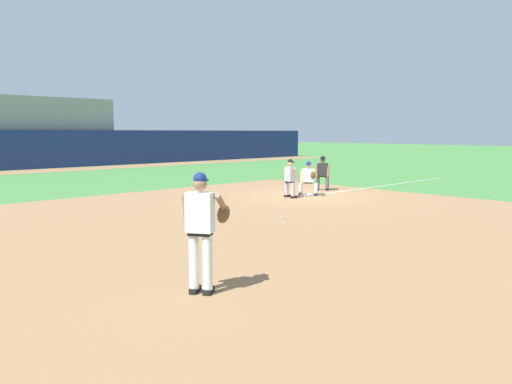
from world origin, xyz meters
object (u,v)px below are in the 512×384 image
(first_base_bag, at_px, (307,195))
(first_baseman, at_px, (309,177))
(pitcher, at_px, (202,225))
(umpire, at_px, (323,172))
(baseball, at_px, (282,217))
(baserunner, at_px, (290,177))

(first_base_bag, relative_size, first_baseman, 0.28)
(pitcher, height_order, first_baseman, pitcher)
(first_baseman, xyz_separation_m, umpire, (1.77, 0.74, 0.06))
(first_base_bag, relative_size, umpire, 0.26)
(baseball, distance_m, umpire, 7.22)
(first_base_bag, xyz_separation_m, first_baseman, (0.21, 0.09, 0.69))
(baserunner, bearing_deg, baseball, -140.35)
(baseball, xyz_separation_m, first_baseman, (4.46, 2.81, 0.69))
(baseball, distance_m, baserunner, 4.58)
(umpire, bearing_deg, baserunner, -166.39)
(first_base_bag, height_order, baserunner, baserunner)
(pitcher, xyz_separation_m, umpire, (12.01, 7.33, -0.27))
(baseball, bearing_deg, first_baseman, 32.23)
(baseball, xyz_separation_m, pitcher, (-5.77, -3.78, 1.02))
(baseball, bearing_deg, first_base_bag, 32.59)
(baseball, relative_size, pitcher, 0.04)
(first_baseman, bearing_deg, first_base_bag, -155.66)
(first_base_bag, relative_size, baserunner, 0.26)
(baseball, bearing_deg, umpire, 29.67)
(baserunner, xyz_separation_m, umpire, (2.75, 0.67, 0.00))
(pitcher, height_order, baserunner, pitcher)
(first_baseman, relative_size, umpire, 0.92)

